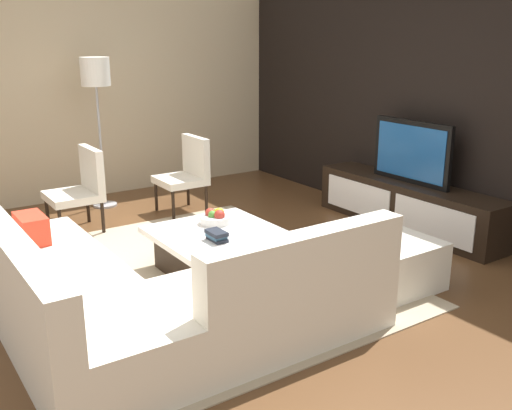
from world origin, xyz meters
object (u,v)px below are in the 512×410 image
Objects in this scene: accent_chair_far at (187,170)px; book_stack at (217,236)px; sectional_couch at (140,295)px; coffee_table at (217,250)px; television at (412,152)px; media_console at (407,205)px; accent_chair_near at (81,185)px; ottoman at (388,263)px; fruit_bowl at (216,217)px; floor_lamp at (96,81)px.

book_stack is at bearing -23.30° from accent_chair_far.
coffee_table is at bearing 122.70° from sectional_couch.
book_stack is (0.12, -2.42, -0.40)m from television.
media_console is 3.44m from accent_chair_near.
television is 1.70m from ottoman.
accent_chair_far is at bearing -138.66° from television.
media_console is at bearing 82.77° from fruit_bowl.
fruit_bowl is at bearing 150.38° from coffee_table.
media_console is 3.74m from floor_lamp.
television is 1.13× the size of accent_chair_far.
television is at bearing 99.20° from sectional_couch.
book_stack reaches higher than ottoman.
floor_lamp is (-2.62, -2.37, 0.66)m from television.
media_console is at bearing 92.82° from book_stack.
television is 0.39× the size of sectional_couch.
accent_chair_far reaches higher than coffee_table.
accent_chair_near reaches higher than fruit_bowl.
ottoman is 1.54m from fruit_bowl.
accent_chair_far is at bearing 158.46° from book_stack.
floor_lamp reaches higher than television.
sectional_couch is 1.45× the size of floor_lamp.
sectional_couch is at bearing -36.21° from accent_chair_far.
media_console is 0.58m from television.
book_stack is (-0.41, 0.86, 0.14)m from sectional_couch.
ottoman is 2.84m from accent_chair_far.
coffee_table is at bearing 1.77° from floor_lamp.
ottoman is at bearing 54.42° from book_stack.
television reaches higher than book_stack.
accent_chair_near is at bearing -162.17° from coffee_table.
fruit_bowl is at bearing -142.94° from ottoman.
media_console is 2.22m from fruit_bowl.
accent_chair_near reaches higher than media_console.
fruit_bowl is (2.34, 0.18, -1.05)m from floor_lamp.
fruit_bowl is at bearing -97.23° from media_console.
floor_lamp is at bearing -178.23° from coffee_table.
accent_chair_far reaches higher than ottoman.
television is 2.46m from book_stack.
floor_lamp is 1.45m from accent_chair_far.
coffee_table is 0.34m from book_stack.
sectional_couch reaches higher than ottoman.
media_console is 11.18× the size of book_stack.
fruit_bowl is (-0.28, -2.19, 0.18)m from media_console.
floor_lamp reaches higher than book_stack.
book_stack reaches higher than coffee_table.
accent_chair_far is 4.32× the size of book_stack.
media_console is 2.58× the size of accent_chair_far.
sectional_couch is (0.53, -3.28, 0.04)m from media_console.
television reaches higher than sectional_couch.
book_stack is at bearing -29.51° from coffee_table.
accent_chair_near is 4.32× the size of book_stack.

